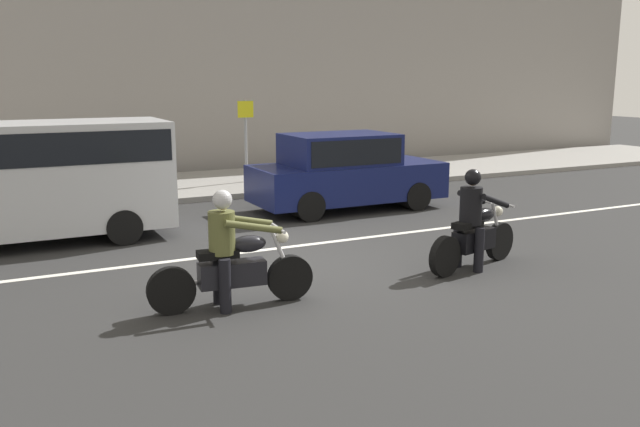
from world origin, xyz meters
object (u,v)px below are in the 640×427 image
object	(u,v)px
street_sign_post	(246,132)
pedestrian_bystander	(155,148)
motorcycle_with_rider_black_leather	(474,228)
motorcycle_with_rider_olive	(231,259)
parked_sedan_navy	(345,171)
parked_van_silver	(20,174)

from	to	relation	value
street_sign_post	pedestrian_bystander	bearing A→B (deg)	168.71
motorcycle_with_rider_black_leather	pedestrian_bystander	world-z (taller)	pedestrian_bystander
pedestrian_bystander	motorcycle_with_rider_olive	bearing A→B (deg)	-97.50
motorcycle_with_rider_black_leather	parked_sedan_navy	xyz separation A→B (m)	(0.48, 5.06, 0.24)
motorcycle_with_rider_olive	parked_sedan_navy	size ratio (longest dim) A/B	0.51
motorcycle_with_rider_olive	motorcycle_with_rider_black_leather	xyz separation A→B (m)	(3.98, 0.04, 0.01)
motorcycle_with_rider_black_leather	parked_van_silver	bearing A→B (deg)	141.92
parked_sedan_navy	parked_van_silver	bearing A→B (deg)	-178.15
parked_van_silver	pedestrian_bystander	distance (m)	5.87
parked_sedan_navy	motorcycle_with_rider_black_leather	bearing A→B (deg)	-95.40
motorcycle_with_rider_black_leather	pedestrian_bystander	bearing A→B (deg)	105.83
motorcycle_with_rider_olive	pedestrian_bystander	bearing A→B (deg)	82.50
motorcycle_with_rider_black_leather	street_sign_post	distance (m)	9.16
motorcycle_with_rider_black_leather	pedestrian_bystander	xyz separation A→B (m)	(-2.72, 9.58, 0.48)
motorcycle_with_rider_olive	motorcycle_with_rider_black_leather	distance (m)	3.98
parked_sedan_navy	street_sign_post	bearing A→B (deg)	101.68
motorcycle_with_rider_olive	pedestrian_bystander	xyz separation A→B (m)	(1.27, 9.62, 0.48)
motorcycle_with_rider_olive	motorcycle_with_rider_black_leather	size ratio (longest dim) A/B	1.09
street_sign_post	pedestrian_bystander	size ratio (longest dim) A/B	1.32
motorcycle_with_rider_olive	motorcycle_with_rider_black_leather	bearing A→B (deg)	0.62
street_sign_post	pedestrian_bystander	xyz separation A→B (m)	(-2.36, 0.47, -0.38)
parked_van_silver	parked_sedan_navy	distance (m)	6.68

